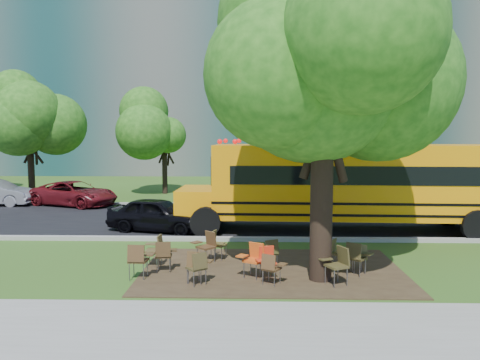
{
  "coord_description": "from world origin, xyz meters",
  "views": [
    {
      "loc": [
        0.44,
        -12.94,
        3.69
      ],
      "look_at": [
        0.0,
        4.18,
        2.02
      ],
      "focal_mm": 35.0,
      "sensor_mm": 36.0,
      "label": 1
    }
  ],
  "objects_px": {
    "main_tree": "(324,44)",
    "chair_9": "(207,244)",
    "chair_4": "(271,266)",
    "black_car": "(158,215)",
    "school_bus": "(372,182)",
    "chair_2": "(198,265)",
    "chair_7": "(356,255)",
    "chair_12": "(337,251)",
    "chair_14": "(164,253)",
    "chair_0": "(139,258)",
    "chair_13": "(360,255)",
    "bg_car_red": "(74,194)",
    "chair_10": "(217,242)",
    "chair_5": "(267,259)",
    "chair_1": "(197,264)",
    "chair_11": "(270,251)",
    "chair_3": "(253,257)",
    "chair_6": "(338,262)",
    "chair_8": "(156,247)"
  },
  "relations": [
    {
      "from": "chair_11",
      "to": "main_tree",
      "type": "bearing_deg",
      "value": -65.38
    },
    {
      "from": "chair_7",
      "to": "chair_10",
      "type": "relative_size",
      "value": 1.05
    },
    {
      "from": "school_bus",
      "to": "chair_5",
      "type": "xyz_separation_m",
      "value": [
        -4.15,
        -5.93,
        -1.39
      ]
    },
    {
      "from": "main_tree",
      "to": "school_bus",
      "type": "xyz_separation_m",
      "value": [
        2.8,
        6.03,
        -3.95
      ]
    },
    {
      "from": "chair_3",
      "to": "chair_10",
      "type": "height_order",
      "value": "chair_3"
    },
    {
      "from": "chair_13",
      "to": "black_car",
      "type": "relative_size",
      "value": 0.21
    },
    {
      "from": "school_bus",
      "to": "chair_10",
      "type": "relative_size",
      "value": 15.79
    },
    {
      "from": "chair_1",
      "to": "chair_11",
      "type": "height_order",
      "value": "chair_11"
    },
    {
      "from": "chair_12",
      "to": "bg_car_red",
      "type": "relative_size",
      "value": 0.17
    },
    {
      "from": "chair_3",
      "to": "chair_6",
      "type": "distance_m",
      "value": 2.13
    },
    {
      "from": "chair_3",
      "to": "chair_13",
      "type": "height_order",
      "value": "chair_3"
    },
    {
      "from": "chair_1",
      "to": "chair_13",
      "type": "height_order",
      "value": "chair_1"
    },
    {
      "from": "school_bus",
      "to": "chair_2",
      "type": "relative_size",
      "value": 16.09
    },
    {
      "from": "black_car",
      "to": "chair_13",
      "type": "bearing_deg",
      "value": -114.82
    },
    {
      "from": "chair_3",
      "to": "chair_4",
      "type": "distance_m",
      "value": 0.78
    },
    {
      "from": "chair_11",
      "to": "chair_13",
      "type": "bearing_deg",
      "value": -35.58
    },
    {
      "from": "chair_1",
      "to": "chair_10",
      "type": "height_order",
      "value": "chair_10"
    },
    {
      "from": "chair_1",
      "to": "chair_3",
      "type": "height_order",
      "value": "chair_3"
    },
    {
      "from": "chair_7",
      "to": "chair_9",
      "type": "xyz_separation_m",
      "value": [
        -4.02,
        1.2,
        0.0
      ]
    },
    {
      "from": "chair_9",
      "to": "black_car",
      "type": "distance_m",
      "value": 4.85
    },
    {
      "from": "chair_6",
      "to": "bg_car_red",
      "type": "xyz_separation_m",
      "value": [
        -11.28,
        12.52,
        0.05
      ]
    },
    {
      "from": "chair_4",
      "to": "chair_1",
      "type": "bearing_deg",
      "value": -153.66
    },
    {
      "from": "chair_1",
      "to": "chair_2",
      "type": "bearing_deg",
      "value": -56.53
    },
    {
      "from": "chair_11",
      "to": "chair_12",
      "type": "distance_m",
      "value": 1.84
    },
    {
      "from": "chair_3",
      "to": "chair_8",
      "type": "height_order",
      "value": "chair_3"
    },
    {
      "from": "chair_9",
      "to": "chair_2",
      "type": "bearing_deg",
      "value": 134.63
    },
    {
      "from": "school_bus",
      "to": "chair_1",
      "type": "bearing_deg",
      "value": -130.34
    },
    {
      "from": "chair_5",
      "to": "black_car",
      "type": "relative_size",
      "value": 0.22
    },
    {
      "from": "black_car",
      "to": "bg_car_red",
      "type": "relative_size",
      "value": 0.83
    },
    {
      "from": "chair_12",
      "to": "chair_14",
      "type": "distance_m",
      "value": 4.71
    },
    {
      "from": "bg_car_red",
      "to": "chair_14",
      "type": "bearing_deg",
      "value": -127.46
    },
    {
      "from": "chair_2",
      "to": "chair_7",
      "type": "height_order",
      "value": "chair_7"
    },
    {
      "from": "chair_9",
      "to": "chair_6",
      "type": "bearing_deg",
      "value": -165.14
    },
    {
      "from": "chair_3",
      "to": "chair_13",
      "type": "distance_m",
      "value": 2.85
    },
    {
      "from": "chair_3",
      "to": "black_car",
      "type": "distance_m",
      "value": 6.75
    },
    {
      "from": "main_tree",
      "to": "chair_9",
      "type": "relative_size",
      "value": 10.47
    },
    {
      "from": "chair_12",
      "to": "chair_13",
      "type": "bearing_deg",
      "value": 77.27
    },
    {
      "from": "chair_7",
      "to": "black_car",
      "type": "height_order",
      "value": "black_car"
    },
    {
      "from": "chair_4",
      "to": "black_car",
      "type": "bearing_deg",
      "value": 151.84
    },
    {
      "from": "chair_13",
      "to": "bg_car_red",
      "type": "relative_size",
      "value": 0.17
    },
    {
      "from": "black_car",
      "to": "chair_0",
      "type": "bearing_deg",
      "value": -158.85
    },
    {
      "from": "chair_6",
      "to": "bg_car_red",
      "type": "relative_size",
      "value": 0.21
    },
    {
      "from": "chair_6",
      "to": "chair_7",
      "type": "height_order",
      "value": "chair_6"
    },
    {
      "from": "chair_3",
      "to": "chair_10",
      "type": "relative_size",
      "value": 1.05
    },
    {
      "from": "chair_10",
      "to": "chair_13",
      "type": "distance_m",
      "value": 4.09
    },
    {
      "from": "chair_13",
      "to": "bg_car_red",
      "type": "bearing_deg",
      "value": 128.75
    },
    {
      "from": "chair_0",
      "to": "chair_2",
      "type": "height_order",
      "value": "chair_0"
    },
    {
      "from": "chair_7",
      "to": "chair_13",
      "type": "bearing_deg",
      "value": 96.21
    },
    {
      "from": "chair_7",
      "to": "chair_8",
      "type": "bearing_deg",
      "value": -152.42
    },
    {
      "from": "chair_10",
      "to": "chair_5",
      "type": "bearing_deg",
      "value": 57.51
    }
  ]
}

